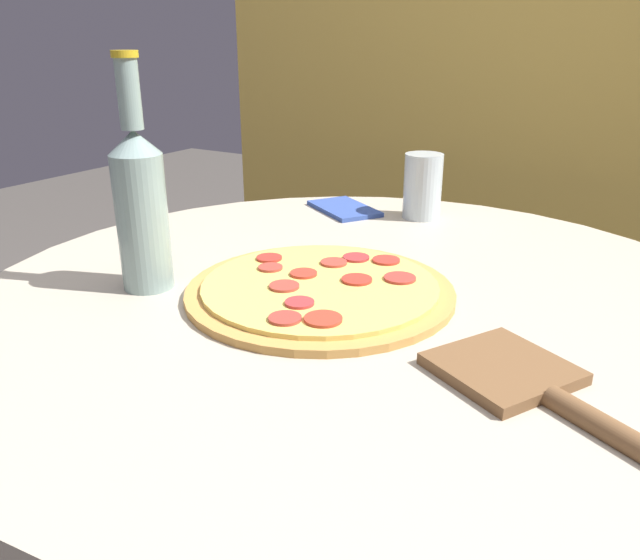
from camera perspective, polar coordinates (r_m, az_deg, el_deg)
The scene contains 7 objects.
table at distance 0.87m, azimuth 3.41°, elevation -10.41°, with size 1.00×1.00×0.75m.
fence_panel at distance 1.56m, azimuth 18.09°, elevation 7.46°, with size 1.65×0.04×1.40m.
pizza at distance 0.79m, azimuth 0.02°, elevation -0.82°, with size 0.34×0.34×0.02m.
beer_bottle at distance 0.81m, azimuth -16.08°, elevation 6.76°, with size 0.06×0.06×0.29m.
pizza_paddle at distance 0.62m, azimuth 18.12°, elevation -8.78°, with size 0.23×0.17×0.02m.
drinking_glass at distance 1.13m, azimuth 9.37°, elevation 8.46°, with size 0.07×0.07×0.11m.
napkin at distance 1.17m, azimuth 2.22°, elevation 6.54°, with size 0.17×0.15×0.01m.
Camera 1 is at (0.34, -0.66, 1.05)m, focal length 35.00 mm.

